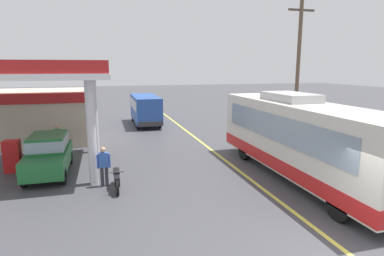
{
  "coord_description": "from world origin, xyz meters",
  "views": [
    {
      "loc": [
        -6.03,
        -6.42,
        4.84
      ],
      "look_at": [
        -1.5,
        10.0,
        1.6
      ],
      "focal_mm": 30.02,
      "sensor_mm": 36.0,
      "label": 1
    }
  ],
  "objects_px": {
    "pedestrian_near_pump": "(58,137)",
    "pedestrian_by_shop": "(104,164)",
    "motorcycle_parked_forecourt": "(117,179)",
    "coach_bus_main": "(301,140)",
    "minibus_opposing_lane": "(145,107)",
    "car_at_pump": "(49,152)"
  },
  "relations": [
    {
      "from": "motorcycle_parked_forecourt",
      "to": "pedestrian_near_pump",
      "type": "distance_m",
      "value": 7.12
    },
    {
      "from": "coach_bus_main",
      "to": "motorcycle_parked_forecourt",
      "type": "relative_size",
      "value": 6.13
    },
    {
      "from": "pedestrian_by_shop",
      "to": "pedestrian_near_pump",
      "type": "bearing_deg",
      "value": 112.72
    },
    {
      "from": "minibus_opposing_lane",
      "to": "pedestrian_near_pump",
      "type": "relative_size",
      "value": 3.69
    },
    {
      "from": "motorcycle_parked_forecourt",
      "to": "pedestrian_by_shop",
      "type": "bearing_deg",
      "value": 133.24
    },
    {
      "from": "minibus_opposing_lane",
      "to": "pedestrian_near_pump",
      "type": "height_order",
      "value": "minibus_opposing_lane"
    },
    {
      "from": "minibus_opposing_lane",
      "to": "pedestrian_by_shop",
      "type": "height_order",
      "value": "minibus_opposing_lane"
    },
    {
      "from": "motorcycle_parked_forecourt",
      "to": "pedestrian_near_pump",
      "type": "height_order",
      "value": "pedestrian_near_pump"
    },
    {
      "from": "car_at_pump",
      "to": "pedestrian_near_pump",
      "type": "relative_size",
      "value": 2.53
    },
    {
      "from": "coach_bus_main",
      "to": "car_at_pump",
      "type": "xyz_separation_m",
      "value": [
        -10.74,
        3.55,
        -0.71
      ]
    },
    {
      "from": "coach_bus_main",
      "to": "pedestrian_by_shop",
      "type": "distance_m",
      "value": 8.45
    },
    {
      "from": "coach_bus_main",
      "to": "minibus_opposing_lane",
      "type": "height_order",
      "value": "coach_bus_main"
    },
    {
      "from": "pedestrian_near_pump",
      "to": "pedestrian_by_shop",
      "type": "height_order",
      "value": "same"
    },
    {
      "from": "coach_bus_main",
      "to": "pedestrian_near_pump",
      "type": "height_order",
      "value": "coach_bus_main"
    },
    {
      "from": "car_at_pump",
      "to": "motorcycle_parked_forecourt",
      "type": "distance_m",
      "value": 4.07
    },
    {
      "from": "motorcycle_parked_forecourt",
      "to": "pedestrian_by_shop",
      "type": "height_order",
      "value": "pedestrian_by_shop"
    },
    {
      "from": "pedestrian_near_pump",
      "to": "pedestrian_by_shop",
      "type": "bearing_deg",
      "value": -67.28
    },
    {
      "from": "coach_bus_main",
      "to": "minibus_opposing_lane",
      "type": "distance_m",
      "value": 16.12
    },
    {
      "from": "pedestrian_near_pump",
      "to": "pedestrian_by_shop",
      "type": "distance_m",
      "value": 6.45
    },
    {
      "from": "car_at_pump",
      "to": "pedestrian_by_shop",
      "type": "bearing_deg",
      "value": -43.49
    },
    {
      "from": "car_at_pump",
      "to": "pedestrian_by_shop",
      "type": "xyz_separation_m",
      "value": [
        2.42,
        -2.3,
        -0.08
      ]
    },
    {
      "from": "minibus_opposing_lane",
      "to": "pedestrian_near_pump",
      "type": "bearing_deg",
      "value": -126.27
    }
  ]
}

